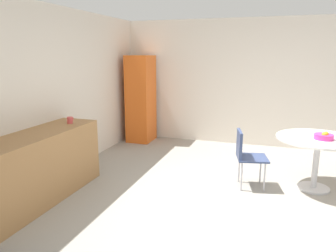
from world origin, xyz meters
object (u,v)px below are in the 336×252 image
Objects in this scene: fruit_bowl at (324,136)px; mug_green at (70,120)px; locker_cabinet at (141,99)px; chair_navy at (245,152)px; round_table at (317,147)px.

fruit_bowl is 3.56m from mug_green.
locker_cabinet reaches higher than chair_navy.
mug_green is (-2.52, 0.05, 0.02)m from locker_cabinet.
fruit_bowl is at bearing -82.40° from chair_navy.
locker_cabinet is at bearing 62.64° from fruit_bowl.
fruit_bowl reaches higher than round_table.
round_table is at bearing 35.19° from fruit_bowl.
locker_cabinet is at bearing 51.72° from chair_navy.
locker_cabinet is 3.78m from round_table.
fruit_bowl is 1.95× the size of mug_green.
fruit_bowl is at bearing -77.84° from mug_green.
locker_cabinet is 1.66× the size of round_table.
chair_navy is at bearing -128.28° from locker_cabinet.
locker_cabinet reaches higher than mug_green.
locker_cabinet is 3.11m from chair_navy.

